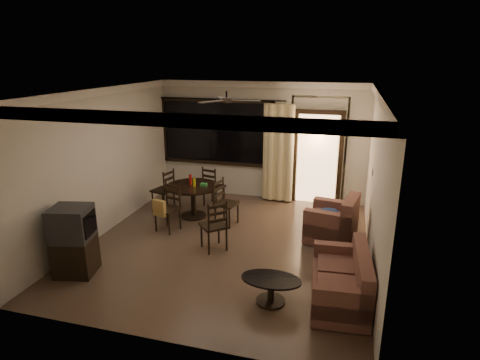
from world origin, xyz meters
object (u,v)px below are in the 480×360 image
(armchair, at_px, (334,223))
(coffee_table, at_px, (271,286))
(dining_chair_west, at_px, (164,197))
(tv_cabinet, at_px, (74,241))
(dining_chair_north, at_px, (214,194))
(dining_chair_east, at_px, (226,211))
(dining_table, at_px, (193,192))
(dining_chair_south, at_px, (168,216))
(side_chair, at_px, (214,235))
(sofa, at_px, (344,283))

(armchair, height_order, coffee_table, armchair)
(dining_chair_west, distance_m, tv_cabinet, 2.97)
(coffee_table, bearing_deg, dining_chair_north, 120.47)
(dining_chair_east, distance_m, dining_chair_north, 1.15)
(dining_chair_west, bearing_deg, coffee_table, 61.27)
(dining_table, xyz_separation_m, tv_cabinet, (-0.93, -2.73, 0.01))
(tv_cabinet, bearing_deg, dining_chair_east, 42.82)
(dining_chair_west, bearing_deg, dining_chair_south, 44.30)
(dining_chair_south, relative_size, side_chair, 0.99)
(sofa, bearing_deg, armchair, 92.13)
(dining_chair_east, bearing_deg, coffee_table, -135.03)
(dining_chair_east, xyz_separation_m, dining_chair_north, (-0.60, 0.98, 0.00))
(tv_cabinet, xyz_separation_m, coffee_table, (3.17, 0.03, -0.32))
(dining_chair_west, distance_m, dining_chair_north, 1.15)
(tv_cabinet, bearing_deg, dining_chair_south, 57.09)
(dining_chair_north, distance_m, coffee_table, 4.02)
(coffee_table, bearing_deg, dining_table, 129.64)
(dining_chair_east, relative_size, armchair, 0.95)
(dining_chair_north, height_order, coffee_table, dining_chair_north)
(dining_chair_east, distance_m, dining_chair_south, 1.20)
(dining_chair_west, height_order, side_chair, side_chair)
(side_chair, bearing_deg, coffee_table, 91.97)
(armchair, bearing_deg, dining_chair_north, 166.85)
(armchair, bearing_deg, dining_table, -178.29)
(dining_chair_west, bearing_deg, dining_table, 90.09)
(dining_chair_north, relative_size, tv_cabinet, 0.84)
(dining_chair_east, height_order, armchair, dining_chair_east)
(dining_chair_east, relative_size, tv_cabinet, 0.84)
(armchair, bearing_deg, sofa, -73.64)
(dining_table, relative_size, dining_chair_west, 1.19)
(sofa, xyz_separation_m, armchair, (-0.22, 1.99, 0.06))
(dining_chair_west, bearing_deg, armchair, 95.31)
(tv_cabinet, xyz_separation_m, side_chair, (1.87, 1.37, -0.28))
(dining_chair_north, xyz_separation_m, side_chair, (0.73, -2.12, 0.00))
(dining_chair_north, relative_size, sofa, 0.65)
(dining_table, bearing_deg, side_chair, -55.48)
(tv_cabinet, height_order, armchair, tv_cabinet)
(dining_chair_south, relative_size, armchair, 0.95)
(dining_chair_west, bearing_deg, dining_chair_east, 90.00)
(dining_table, xyz_separation_m, sofa, (3.22, -2.43, -0.25))
(dining_chair_north, bearing_deg, dining_table, 90.13)
(dining_table, distance_m, dining_chair_west, 0.88)
(dining_table, relative_size, dining_chair_south, 1.19)
(dining_chair_south, bearing_deg, side_chair, -9.60)
(tv_cabinet, bearing_deg, dining_table, 58.63)
(dining_chair_south, relative_size, tv_cabinet, 0.84)
(dining_chair_north, relative_size, coffee_table, 1.11)
(dining_chair_south, xyz_separation_m, tv_cabinet, (-0.71, -1.90, 0.26))
(dining_chair_south, height_order, coffee_table, dining_chair_south)
(dining_chair_east, relative_size, dining_chair_north, 1.00)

